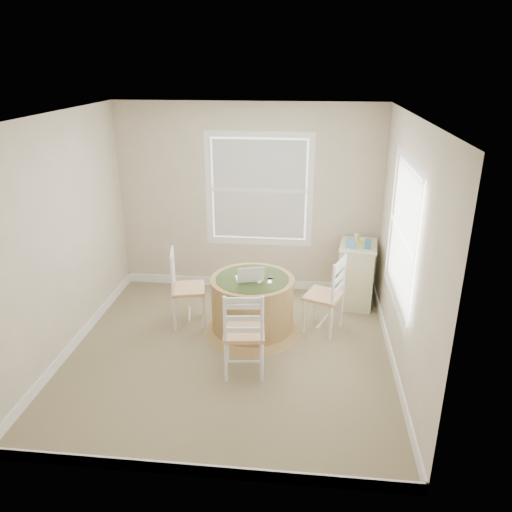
# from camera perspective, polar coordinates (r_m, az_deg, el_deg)

# --- Properties ---
(room) EXTENTS (3.64, 3.64, 2.64)m
(room) POSITION_cam_1_polar(r_m,az_deg,el_deg) (5.29, -1.23, 1.75)
(room) COLOR #867755
(room) RESTS_ON ground
(round_table) EXTENTS (1.17, 1.17, 0.71)m
(round_table) POSITION_cam_1_polar(r_m,az_deg,el_deg) (5.97, -0.42, -5.38)
(round_table) COLOR #9F7E47
(round_table) RESTS_ON ground
(chair_left) EXTENTS (0.48, 0.50, 0.95)m
(chair_left) POSITION_cam_1_polar(r_m,az_deg,el_deg) (6.18, -7.77, -3.68)
(chair_left) COLOR white
(chair_left) RESTS_ON ground
(chair_near) EXTENTS (0.46, 0.44, 0.95)m
(chair_near) POSITION_cam_1_polar(r_m,az_deg,el_deg) (5.19, -1.38, -8.70)
(chair_near) COLOR white
(chair_near) RESTS_ON ground
(chair_right) EXTENTS (0.53, 0.54, 0.95)m
(chair_right) POSITION_cam_1_polar(r_m,az_deg,el_deg) (6.01, 7.74, -4.48)
(chair_right) COLOR white
(chair_right) RESTS_ON ground
(laptop) EXTENTS (0.37, 0.34, 0.22)m
(laptop) POSITION_cam_1_polar(r_m,az_deg,el_deg) (5.78, -0.73, -2.50)
(laptop) COLOR white
(laptop) RESTS_ON round_table
(mouse) EXTENTS (0.06, 0.09, 0.03)m
(mouse) POSITION_cam_1_polar(r_m,az_deg,el_deg) (5.73, 0.40, -2.96)
(mouse) COLOR white
(mouse) RESTS_ON round_table
(phone) EXTENTS (0.05, 0.09, 0.02)m
(phone) POSITION_cam_1_polar(r_m,az_deg,el_deg) (5.74, 1.58, -3.00)
(phone) COLOR #B7BABF
(phone) RESTS_ON round_table
(keys) EXTENTS (0.06, 0.05, 0.02)m
(keys) POSITION_cam_1_polar(r_m,az_deg,el_deg) (5.84, 1.64, -2.53)
(keys) COLOR black
(keys) RESTS_ON round_table
(corner_chest) EXTENTS (0.55, 0.68, 0.85)m
(corner_chest) POSITION_cam_1_polar(r_m,az_deg,el_deg) (6.79, 11.35, -2.04)
(corner_chest) COLOR beige
(corner_chest) RESTS_ON ground
(tissue_box) EXTENTS (0.13, 0.13, 0.10)m
(tissue_box) POSITION_cam_1_polar(r_m,az_deg,el_deg) (6.49, 10.68, 1.39)
(tissue_box) COLOR #5385BF
(tissue_box) RESTS_ON corner_chest
(box_yellow) EXTENTS (0.16, 0.12, 0.06)m
(box_yellow) POSITION_cam_1_polar(r_m,az_deg,el_deg) (6.67, 12.42, 1.64)
(box_yellow) COLOR #EFEE54
(box_yellow) RESTS_ON corner_chest
(box_blue) EXTENTS (0.09, 0.09, 0.12)m
(box_blue) POSITION_cam_1_polar(r_m,az_deg,el_deg) (6.49, 12.76, 1.32)
(box_blue) COLOR #326496
(box_blue) RESTS_ON corner_chest
(cup_cream) EXTENTS (0.07, 0.07, 0.09)m
(cup_cream) POSITION_cam_1_polar(r_m,az_deg,el_deg) (6.77, 11.41, 2.15)
(cup_cream) COLOR beige
(cup_cream) RESTS_ON corner_chest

